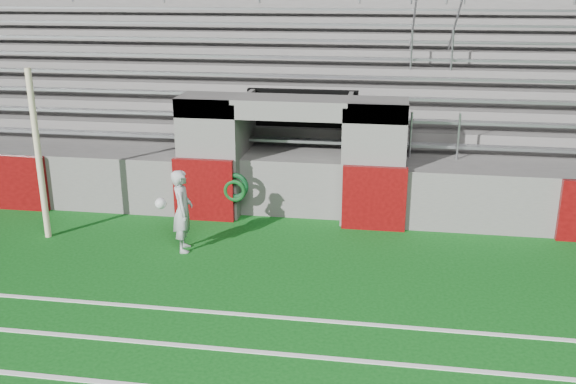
# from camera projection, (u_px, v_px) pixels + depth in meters

# --- Properties ---
(ground) EXTENTS (90.00, 90.00, 0.00)m
(ground) POSITION_uv_depth(u_px,v_px,m) (260.00, 286.00, 10.80)
(ground) COLOR #0C4C13
(ground) RESTS_ON ground
(field_post) EXTENTS (0.12, 0.12, 3.37)m
(field_post) POSITION_uv_depth(u_px,v_px,m) (38.00, 156.00, 12.39)
(field_post) COLOR beige
(field_post) RESTS_ON ground
(stadium_structure) EXTENTS (26.00, 8.48, 5.42)m
(stadium_structure) POSITION_uv_depth(u_px,v_px,m) (316.00, 110.00, 17.81)
(stadium_structure) COLOR #5A5855
(stadium_structure) RESTS_ON ground
(goalkeeper_with_ball) EXTENTS (0.70, 0.66, 1.58)m
(goalkeeper_with_ball) POSITION_uv_depth(u_px,v_px,m) (182.00, 211.00, 12.02)
(goalkeeper_with_ball) COLOR #A2A7AC
(goalkeeper_with_ball) RESTS_ON ground
(hose_coil) EXTENTS (0.58, 0.15, 0.62)m
(hose_coil) POSITION_uv_depth(u_px,v_px,m) (235.00, 188.00, 13.48)
(hose_coil) COLOR #0B391A
(hose_coil) RESTS_ON ground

